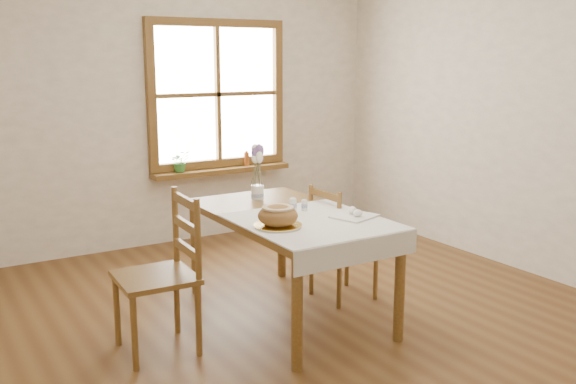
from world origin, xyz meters
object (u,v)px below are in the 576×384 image
(bread_plate, at_px, (278,226))
(flower_vase, at_px, (257,193))
(chair_left, at_px, (155,275))
(dining_table, at_px, (288,225))
(chair_right, at_px, (344,242))

(bread_plate, bearing_deg, flower_vase, 70.11)
(chair_left, height_order, flower_vase, chair_left)
(chair_left, relative_size, bread_plate, 3.35)
(dining_table, xyz_separation_m, bread_plate, (-0.27, -0.32, 0.10))
(chair_left, bearing_deg, chair_right, 97.60)
(flower_vase, bearing_deg, bread_plate, -109.89)
(chair_left, distance_m, bread_plate, 0.82)
(dining_table, distance_m, flower_vase, 0.49)
(bread_plate, bearing_deg, chair_right, 26.02)
(bread_plate, xyz_separation_m, flower_vase, (0.29, 0.79, 0.04))
(dining_table, bearing_deg, bread_plate, -130.22)
(chair_left, bearing_deg, dining_table, 95.94)
(chair_left, bearing_deg, flower_vase, 120.13)
(dining_table, height_order, chair_left, chair_left)
(dining_table, relative_size, chair_right, 1.83)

